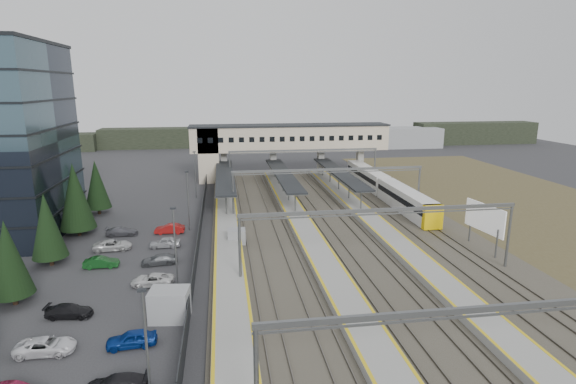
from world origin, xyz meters
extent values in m
plane|color=#2B2B2D|center=(0.00, 0.00, 0.00)|extent=(220.00, 220.00, 0.00)
cylinder|color=black|center=(-22.00, -9.00, 0.60)|extent=(0.44, 0.44, 1.20)
cone|color=black|center=(-22.00, -9.00, 4.40)|extent=(3.54, 3.54, 6.80)
cylinder|color=black|center=(-22.00, 0.00, 0.60)|extent=(0.44, 0.44, 1.20)
cone|color=black|center=(-22.00, 0.00, 4.50)|extent=(3.64, 3.64, 7.00)
cylinder|color=black|center=(-22.00, 10.00, 0.60)|extent=(0.44, 0.44, 1.20)
cone|color=black|center=(-22.00, 10.00, 5.25)|extent=(4.42, 4.42, 8.50)
cylinder|color=black|center=(-22.00, 20.00, 0.60)|extent=(0.44, 0.44, 1.20)
cone|color=black|center=(-22.00, 20.00, 4.60)|extent=(3.74, 3.74, 7.20)
imported|color=silver|center=(-16.50, -17.40, 0.58)|extent=(4.19, 2.00, 1.15)
imported|color=black|center=(-16.50, -12.10, 0.55)|extent=(3.94, 1.92, 1.11)
imported|color=#114217|center=(-16.50, -1.50, 0.59)|extent=(3.61, 1.31, 1.18)
imported|color=#BDBDBD|center=(-16.50, 3.80, 0.60)|extent=(4.45, 2.28, 1.20)
imported|color=#4B4C53|center=(-16.50, 9.10, 0.57)|extent=(3.97, 1.67, 1.15)
imported|color=navy|center=(-10.50, -17.40, 0.62)|extent=(3.76, 1.78, 1.24)
imported|color=silver|center=(-10.50, -6.80, 0.57)|extent=(4.27, 2.29, 1.14)
imported|color=#4B4E51|center=(-10.50, -1.50, 0.56)|extent=(3.99, 1.95, 1.12)
imported|color=#A1A2A6|center=(-10.50, 3.80, 0.62)|extent=(3.67, 1.51, 1.25)
imported|color=#A41615|center=(-10.50, 9.10, 0.63)|extent=(3.92, 1.58, 1.26)
cylinder|color=slate|center=(-8.00, -25.00, 4.00)|extent=(0.16, 0.16, 8.00)
cube|color=black|center=(-8.00, -25.00, 8.00)|extent=(0.50, 0.25, 0.15)
cylinder|color=slate|center=(-8.00, -8.00, 4.00)|extent=(0.16, 0.16, 8.00)
cube|color=black|center=(-8.00, -8.00, 8.00)|extent=(0.50, 0.25, 0.15)
cylinder|color=slate|center=(-8.00, 10.00, 4.00)|extent=(0.16, 0.16, 8.00)
cube|color=black|center=(-8.00, 10.00, 8.00)|extent=(0.50, 0.25, 0.15)
cylinder|color=slate|center=(-8.00, 28.00, 4.00)|extent=(0.16, 0.16, 8.00)
cube|color=black|center=(-8.00, 28.00, 8.00)|extent=(0.50, 0.25, 0.15)
cube|color=#26282B|center=(-6.50, 5.00, 1.00)|extent=(0.08, 90.00, 2.00)
cube|color=gray|center=(-8.10, -13.69, 1.31)|extent=(3.40, 2.66, 2.63)
cube|color=gray|center=(-1.96, 3.43, 0.98)|extent=(2.17, 1.82, 1.96)
cube|color=#3C372D|center=(12.00, 5.00, 0.10)|extent=(34.00, 90.00, 0.20)
cube|color=#59544C|center=(-0.72, 5.00, 0.28)|extent=(0.08, 90.00, 0.14)
cube|color=#59544C|center=(0.72, 5.00, 0.28)|extent=(0.08, 90.00, 0.14)
cube|color=#59544C|center=(3.28, 5.00, 0.28)|extent=(0.08, 90.00, 0.14)
cube|color=#59544C|center=(4.72, 5.00, 0.28)|extent=(0.08, 90.00, 0.14)
cube|color=#59544C|center=(9.28, 5.00, 0.28)|extent=(0.08, 90.00, 0.14)
cube|color=#59544C|center=(10.72, 5.00, 0.28)|extent=(0.08, 90.00, 0.14)
cube|color=#59544C|center=(13.28, 5.00, 0.28)|extent=(0.08, 90.00, 0.14)
cube|color=#59544C|center=(14.72, 5.00, 0.28)|extent=(0.08, 90.00, 0.14)
cube|color=#59544C|center=(19.28, 5.00, 0.28)|extent=(0.08, 90.00, 0.14)
cube|color=#59544C|center=(20.72, 5.00, 0.28)|extent=(0.08, 90.00, 0.14)
cube|color=#59544C|center=(23.28, 5.00, 0.28)|extent=(0.08, 90.00, 0.14)
cube|color=#59544C|center=(24.72, 5.00, 0.28)|extent=(0.08, 90.00, 0.14)
cube|color=gray|center=(-3.00, 5.00, 0.45)|extent=(3.20, 82.00, 0.90)
cube|color=gold|center=(-4.45, 5.00, 0.91)|extent=(0.25, 82.00, 0.02)
cube|color=gold|center=(-1.55, 5.00, 0.91)|extent=(0.25, 82.00, 0.02)
cube|color=gray|center=(7.00, 5.00, 0.45)|extent=(3.20, 82.00, 0.90)
cube|color=gold|center=(5.55, 5.00, 0.91)|extent=(0.25, 82.00, 0.02)
cube|color=gold|center=(8.45, 5.00, 0.91)|extent=(0.25, 82.00, 0.02)
cube|color=gray|center=(17.00, 5.00, 0.45)|extent=(3.20, 82.00, 0.90)
cube|color=gold|center=(15.55, 5.00, 0.91)|extent=(0.25, 82.00, 0.02)
cube|color=gold|center=(18.45, 5.00, 0.91)|extent=(0.25, 82.00, 0.02)
cube|color=black|center=(-3.00, 27.00, 4.00)|extent=(3.00, 30.00, 0.25)
cube|color=slate|center=(-3.00, 27.00, 3.85)|extent=(3.10, 30.00, 0.12)
cylinder|color=slate|center=(-3.00, 14.00, 2.40)|extent=(0.20, 0.20, 3.10)
cylinder|color=slate|center=(-3.00, 20.50, 2.40)|extent=(0.20, 0.20, 3.10)
cylinder|color=slate|center=(-3.00, 27.00, 2.40)|extent=(0.20, 0.20, 3.10)
cylinder|color=slate|center=(-3.00, 33.50, 2.40)|extent=(0.20, 0.20, 3.10)
cylinder|color=slate|center=(-3.00, 40.00, 2.40)|extent=(0.20, 0.20, 3.10)
cube|color=black|center=(7.00, 27.00, 4.00)|extent=(3.00, 30.00, 0.25)
cube|color=slate|center=(7.00, 27.00, 3.85)|extent=(3.10, 30.00, 0.12)
cylinder|color=slate|center=(7.00, 14.00, 2.40)|extent=(0.20, 0.20, 3.10)
cylinder|color=slate|center=(7.00, 20.50, 2.40)|extent=(0.20, 0.20, 3.10)
cylinder|color=slate|center=(7.00, 27.00, 2.40)|extent=(0.20, 0.20, 3.10)
cylinder|color=slate|center=(7.00, 33.50, 2.40)|extent=(0.20, 0.20, 3.10)
cylinder|color=slate|center=(7.00, 40.00, 2.40)|extent=(0.20, 0.20, 3.10)
cube|color=black|center=(17.00, 27.00, 4.00)|extent=(3.00, 30.00, 0.25)
cube|color=slate|center=(17.00, 27.00, 3.85)|extent=(3.10, 30.00, 0.12)
cylinder|color=slate|center=(17.00, 14.00, 2.40)|extent=(0.20, 0.20, 3.10)
cylinder|color=slate|center=(17.00, 20.50, 2.40)|extent=(0.20, 0.20, 3.10)
cylinder|color=slate|center=(17.00, 27.00, 2.40)|extent=(0.20, 0.20, 3.10)
cylinder|color=slate|center=(17.00, 33.50, 2.40)|extent=(0.20, 0.20, 3.10)
cylinder|color=slate|center=(17.00, 40.00, 2.40)|extent=(0.20, 0.20, 3.10)
cube|color=#C1B393|center=(10.50, 42.00, 8.50)|extent=(40.00, 6.00, 5.00)
cube|color=black|center=(10.50, 42.00, 11.05)|extent=(40.40, 6.40, 0.30)
cube|color=#C1B393|center=(-6.00, 42.00, 5.50)|extent=(4.00, 6.00, 11.00)
cube|color=black|center=(-7.50, 38.98, 8.60)|extent=(1.00, 0.06, 1.00)
cube|color=black|center=(-5.50, 38.98, 8.60)|extent=(1.00, 0.06, 1.00)
cube|color=black|center=(-3.50, 38.98, 8.60)|extent=(1.00, 0.06, 1.00)
cube|color=black|center=(-1.50, 38.98, 8.60)|extent=(1.00, 0.06, 1.00)
cube|color=black|center=(0.50, 38.98, 8.60)|extent=(1.00, 0.06, 1.00)
cube|color=black|center=(2.50, 38.98, 8.60)|extent=(1.00, 0.06, 1.00)
cube|color=black|center=(4.50, 38.98, 8.60)|extent=(1.00, 0.06, 1.00)
cube|color=black|center=(6.50, 38.98, 8.60)|extent=(1.00, 0.06, 1.00)
cube|color=black|center=(8.50, 38.98, 8.60)|extent=(1.00, 0.06, 1.00)
cube|color=black|center=(10.50, 38.98, 8.60)|extent=(1.00, 0.06, 1.00)
cube|color=black|center=(12.50, 38.98, 8.60)|extent=(1.00, 0.06, 1.00)
cube|color=black|center=(14.50, 38.98, 8.60)|extent=(1.00, 0.06, 1.00)
cube|color=black|center=(16.50, 38.98, 8.60)|extent=(1.00, 0.06, 1.00)
cube|color=black|center=(18.50, 38.98, 8.60)|extent=(1.00, 0.06, 1.00)
cube|color=black|center=(20.50, 38.98, 8.60)|extent=(1.00, 0.06, 1.00)
cube|color=black|center=(22.50, 38.98, 8.60)|extent=(1.00, 0.06, 1.00)
cube|color=black|center=(24.50, 38.98, 8.60)|extent=(1.00, 0.06, 1.00)
cube|color=black|center=(26.50, 38.98, 8.60)|extent=(1.00, 0.06, 1.00)
cube|color=black|center=(28.50, 38.98, 8.60)|extent=(1.00, 0.06, 1.00)
cube|color=gray|center=(-4.50, 42.00, 3.00)|extent=(1.20, 1.60, 6.00)
cube|color=gray|center=(-3.00, 42.00, 3.00)|extent=(1.20, 1.60, 6.00)
cube|color=gray|center=(7.00, 42.00, 3.00)|extent=(1.20, 1.60, 6.00)
cube|color=gray|center=(17.00, 42.00, 3.00)|extent=(1.20, 1.60, 6.00)
cube|color=gray|center=(25.50, 42.00, 3.00)|extent=(1.20, 1.60, 6.00)
cube|color=slate|center=(12.00, -28.00, 7.00)|extent=(28.40, 0.25, 0.35)
cube|color=slate|center=(12.00, -28.00, 6.60)|extent=(28.40, 0.12, 0.12)
cylinder|color=slate|center=(-2.00, -8.00, 3.50)|extent=(0.28, 0.28, 7.00)
cylinder|color=slate|center=(26.00, -8.00, 3.50)|extent=(0.28, 0.28, 7.00)
cube|color=slate|center=(12.00, -8.00, 7.00)|extent=(28.40, 0.25, 0.35)
cube|color=slate|center=(12.00, -8.00, 6.60)|extent=(28.40, 0.12, 0.12)
cylinder|color=slate|center=(-2.00, 14.00, 3.50)|extent=(0.28, 0.28, 7.00)
cylinder|color=slate|center=(26.00, 14.00, 3.50)|extent=(0.28, 0.28, 7.00)
cube|color=slate|center=(12.00, 14.00, 7.00)|extent=(28.40, 0.25, 0.35)
cube|color=slate|center=(12.00, 14.00, 6.60)|extent=(28.40, 0.12, 0.12)
cylinder|color=slate|center=(-2.00, 34.00, 3.50)|extent=(0.28, 0.28, 7.00)
cylinder|color=slate|center=(26.00, 34.00, 3.50)|extent=(0.28, 0.28, 7.00)
cube|color=slate|center=(12.00, 34.00, 7.00)|extent=(28.40, 0.25, 0.35)
cube|color=slate|center=(12.00, 34.00, 6.60)|extent=(28.40, 0.12, 0.12)
cube|color=silver|center=(24.00, 13.86, 1.95)|extent=(2.60, 17.96, 3.34)
cube|color=black|center=(24.00, 13.86, 2.32)|extent=(2.65, 17.36, 0.84)
cube|color=slate|center=(24.00, 13.86, 0.51)|extent=(2.23, 16.56, 0.46)
cube|color=silver|center=(24.00, 32.41, 1.95)|extent=(2.60, 17.96, 3.34)
cube|color=black|center=(24.00, 32.41, 2.32)|extent=(2.65, 17.36, 0.84)
cube|color=slate|center=(24.00, 32.41, 0.51)|extent=(2.23, 16.56, 0.46)
cube|color=yellow|center=(24.00, 4.98, 1.95)|extent=(2.62, 0.90, 3.34)
cylinder|color=slate|center=(26.49, -5.48, 1.73)|extent=(0.20, 0.20, 3.47)
cylinder|color=slate|center=(26.49, 0.02, 1.73)|extent=(0.20, 0.20, 3.47)
cube|color=silver|center=(26.49, -2.73, 3.99)|extent=(1.00, 6.46, 3.25)
cube|color=#494025|center=(45.00, 5.00, 0.03)|extent=(34.00, 120.00, 0.06)
cube|color=black|center=(-10.00, 95.00, 3.00)|extent=(60.00, 8.00, 6.00)
cube|color=black|center=(40.00, 95.00, 2.50)|extent=(50.00, 8.00, 5.00)
cube|color=black|center=(80.00, 90.00, 3.50)|extent=(40.00, 8.00, 7.00)
cube|color=black|center=(-55.00, 92.00, 2.50)|extent=(30.00, 8.00, 5.00)
cube|color=gray|center=(55.00, 85.00, 3.00)|extent=(18.00, 10.00, 6.00)
camera|label=1|loc=(-3.40, -48.66, 18.98)|focal=28.00mm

